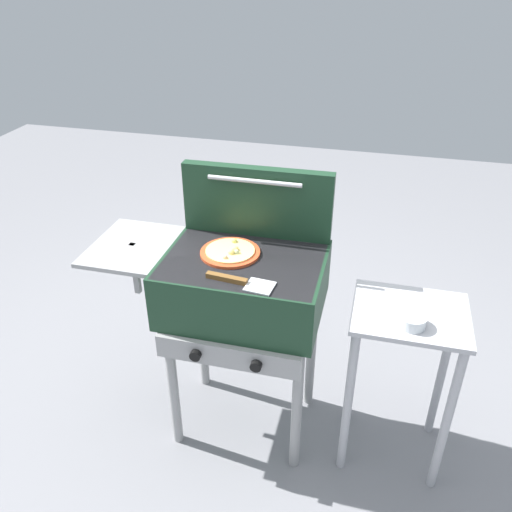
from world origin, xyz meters
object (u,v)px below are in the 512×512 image
Objects in this scene: grill at (241,289)px; prep_table at (403,356)px; spatula at (240,282)px; pizza_cheese at (230,252)px; topping_bowl_near at (412,321)px.

grill reaches higher than prep_table.
grill is 3.63× the size of spatula.
pizza_cheese is 0.81m from prep_table.
topping_bowl_near is at bearing 7.73° from spatula.
spatula reaches higher than topping_bowl_near.
grill is at bearing -30.43° from pizza_cheese.
grill reaches higher than topping_bowl_near.
pizza_cheese is at bearing 178.12° from prep_table.
spatula is at bearing -164.64° from prep_table.
pizza_cheese is (-0.05, 0.03, 0.15)m from grill.
grill is at bearing 173.03° from topping_bowl_near.
grill is 9.27× the size of topping_bowl_near.
prep_table is at bearing 90.33° from topping_bowl_near.
grill is 0.68m from topping_bowl_near.
spatula is at bearing -73.95° from grill.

